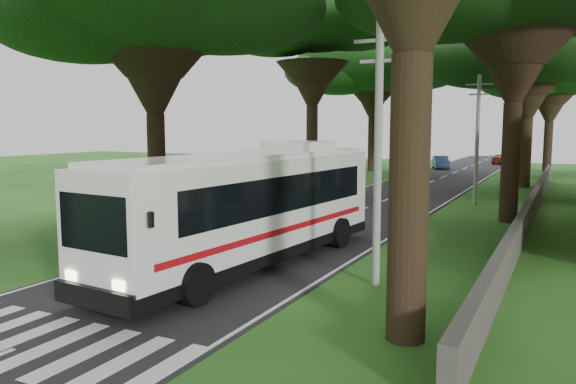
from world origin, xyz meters
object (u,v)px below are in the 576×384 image
(pole_far, at_px, (509,133))
(distant_car_a, at_px, (408,175))
(distant_car_c, at_px, (502,159))
(pedestrian, at_px, (187,212))
(distant_car_b, at_px, (441,162))
(pole_mid, at_px, (477,137))
(pole_near, at_px, (378,150))
(coach_bus, at_px, (251,206))

(pole_far, xyz_separation_m, distant_car_a, (-6.98, -9.44, -3.48))
(distant_car_c, height_order, pedestrian, pedestrian)
(pole_far, xyz_separation_m, distant_car_b, (-7.88, 8.17, -3.42))
(distant_car_b, relative_size, pedestrian, 2.47)
(pole_mid, height_order, distant_car_c, pole_mid)
(pedestrian, bearing_deg, distant_car_b, 10.68)
(pole_far, relative_size, distant_car_c, 1.87)
(pole_near, distance_m, coach_bus, 5.14)
(pole_mid, distance_m, distant_car_c, 39.90)
(pole_near, relative_size, distant_car_b, 1.81)
(pole_mid, distance_m, distant_car_a, 13.13)
(pole_near, bearing_deg, coach_bus, 175.02)
(distant_car_c, bearing_deg, pole_near, 104.10)
(pole_mid, height_order, coach_bus, pole_mid)
(pole_far, bearing_deg, pole_near, -90.00)
(pole_near, height_order, distant_car_c, pole_near)
(pole_mid, relative_size, distant_car_a, 2.05)
(coach_bus, height_order, distant_car_c, coach_bus)
(distant_car_b, bearing_deg, pole_far, -64.81)
(coach_bus, bearing_deg, distant_car_a, 99.46)
(pole_near, xyz_separation_m, distant_car_b, (-7.88, 48.17, -3.42))
(distant_car_b, distance_m, pedestrian, 43.56)
(distant_car_c, bearing_deg, distant_car_b, 76.62)
(distant_car_a, distance_m, distant_car_c, 29.45)
(pole_near, distance_m, pole_far, 40.00)
(pole_mid, distance_m, pole_far, 20.00)
(pedestrian, bearing_deg, distant_car_c, 5.91)
(pole_far, relative_size, coach_bus, 0.59)
(pole_mid, xyz_separation_m, pole_far, (0.00, 20.00, 0.00))
(distant_car_a, relative_size, distant_car_c, 0.91)
(coach_bus, relative_size, distant_car_b, 3.07)
(distant_car_a, xyz_separation_m, distant_car_c, (4.48, 29.11, -0.04))
(pole_far, bearing_deg, distant_car_b, 133.97)
(distant_car_a, bearing_deg, distant_car_c, -84.42)
(pole_mid, relative_size, pole_far, 1.00)
(coach_bus, xyz_separation_m, distant_car_a, (-2.29, 30.15, -1.43))
(distant_car_b, bearing_deg, pedestrian, -112.53)
(pole_near, relative_size, distant_car_a, 2.05)
(distant_car_b, xyz_separation_m, pedestrian, (-2.85, -43.46, 0.14))
(coach_bus, distance_m, pedestrian, 7.51)
(pole_near, relative_size, pedestrian, 4.47)
(distant_car_a, bearing_deg, distant_car_b, -72.75)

